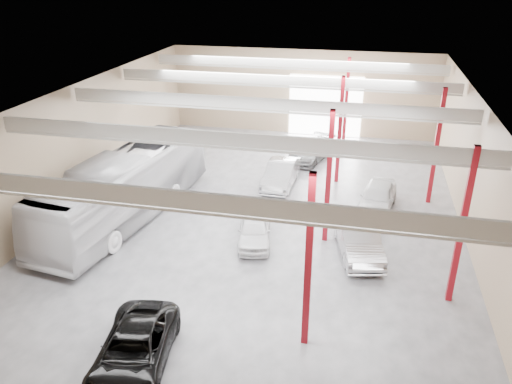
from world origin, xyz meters
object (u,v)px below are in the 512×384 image
at_px(coach_bus, 127,187).
at_px(black_sedan, 134,351).
at_px(car_row_a, 254,230).
at_px(car_row_c, 312,150).
at_px(car_row_b, 281,174).
at_px(car_right_far, 377,197).
at_px(car_right_near, 358,238).

distance_m(coach_bus, black_sedan, 12.13).
xyz_separation_m(car_row_a, car_row_c, (1.45, 12.70, 0.03)).
height_order(black_sedan, car_row_b, car_row_b).
distance_m(coach_bus, car_row_b, 9.98).
bearing_deg(car_row_a, car_row_b, 78.29).
height_order(car_row_a, car_right_far, car_right_far).
distance_m(car_row_c, car_right_far, 8.83).
distance_m(black_sedan, car_right_far, 17.08).
relative_size(coach_bus, car_row_b, 2.78).
distance_m(black_sedan, car_right_near, 12.22).
xyz_separation_m(black_sedan, car_row_b, (2.23, 17.14, 0.08)).
xyz_separation_m(coach_bus, car_row_c, (9.02, 11.54, -1.18)).
relative_size(coach_bus, car_row_c, 2.74).
distance_m(coach_bus, car_right_near, 12.92).
height_order(car_row_b, car_right_near, car_right_near).
relative_size(black_sedan, car_row_b, 1.08).
xyz_separation_m(car_row_b, car_right_far, (6.14, -2.24, -0.01)).
relative_size(black_sedan, car_right_far, 1.13).
relative_size(car_row_a, car_right_far, 0.87).
bearing_deg(black_sedan, car_right_near, 43.49).
height_order(black_sedan, car_right_far, car_right_far).
height_order(black_sedan, car_row_a, black_sedan).
bearing_deg(car_right_near, car_row_c, 93.91).
distance_m(car_row_b, car_row_c, 5.38).
distance_m(car_row_b, car_right_far, 6.54).
xyz_separation_m(car_row_a, car_right_far, (6.19, 5.26, 0.11)).
bearing_deg(car_row_b, black_sedan, -94.93).
bearing_deg(car_row_a, coach_bus, 159.97).
bearing_deg(car_row_b, car_right_far, -17.57).
relative_size(car_row_c, car_right_near, 0.97).
bearing_deg(car_right_far, car_row_a, -131.03).
bearing_deg(car_right_near, car_right_far, 66.97).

